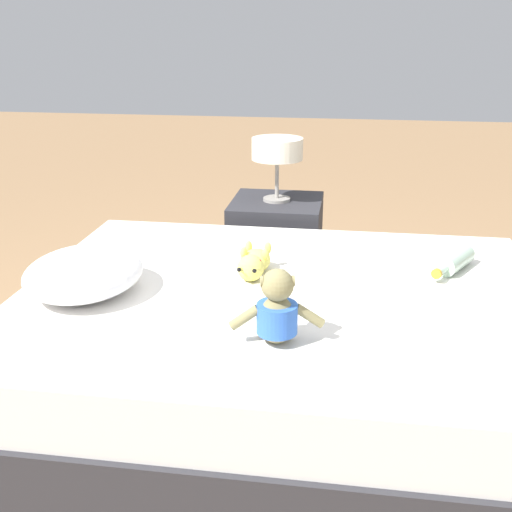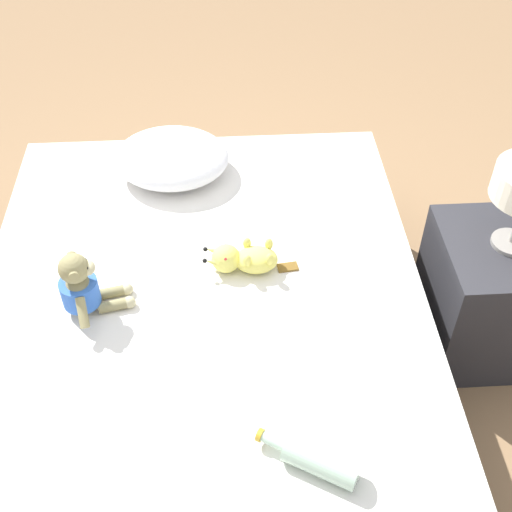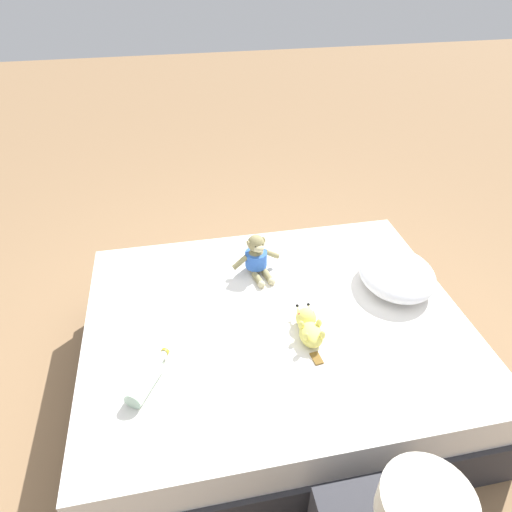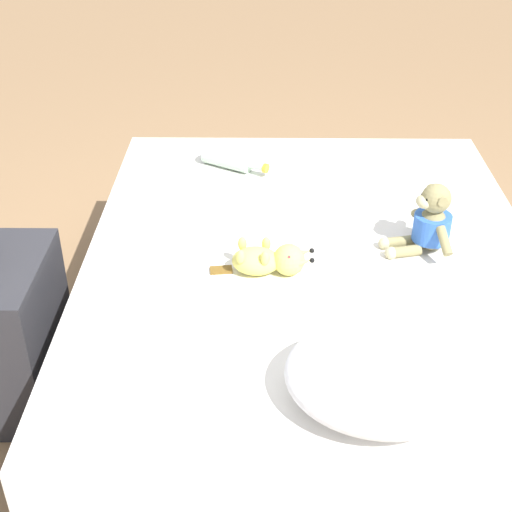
# 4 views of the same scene
# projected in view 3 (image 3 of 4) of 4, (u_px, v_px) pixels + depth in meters

# --- Properties ---
(ground_plane) EXTENTS (16.00, 16.00, 0.00)m
(ground_plane) POSITION_uv_depth(u_px,v_px,m) (274.00, 380.00, 2.51)
(ground_plane) COLOR #93704C
(bed) EXTENTS (1.53, 1.92, 0.50)m
(bed) POSITION_uv_depth(u_px,v_px,m) (275.00, 351.00, 2.36)
(bed) COLOR #2D2D33
(bed) RESTS_ON ground_plane
(pillow) EXTENTS (0.51, 0.46, 0.15)m
(pillow) POSITION_uv_depth(u_px,v_px,m) (397.00, 274.00, 2.36)
(pillow) COLOR white
(pillow) RESTS_ON bed
(plush_monkey) EXTENTS (0.24, 0.29, 0.24)m
(plush_monkey) POSITION_uv_depth(u_px,v_px,m) (257.00, 258.00, 2.44)
(plush_monkey) COLOR #8E8456
(plush_monkey) RESTS_ON bed
(plush_yellow_creature) EXTENTS (0.33, 0.12, 0.10)m
(plush_yellow_creature) POSITION_uv_depth(u_px,v_px,m) (309.00, 327.00, 2.09)
(plush_yellow_creature) COLOR #EAE066
(plush_yellow_creature) RESTS_ON bed
(glass_bottle) EXTENTS (0.28, 0.19, 0.08)m
(glass_bottle) POSITION_uv_depth(u_px,v_px,m) (146.00, 381.00, 1.85)
(glass_bottle) COLOR #B2D1B7
(glass_bottle) RESTS_ON bed
(bedside_lamp) EXTENTS (0.26, 0.26, 0.32)m
(bedside_lamp) POSITION_uv_depth(u_px,v_px,m) (424.00, 509.00, 1.21)
(bedside_lamp) COLOR gray
(bedside_lamp) RESTS_ON nightstand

